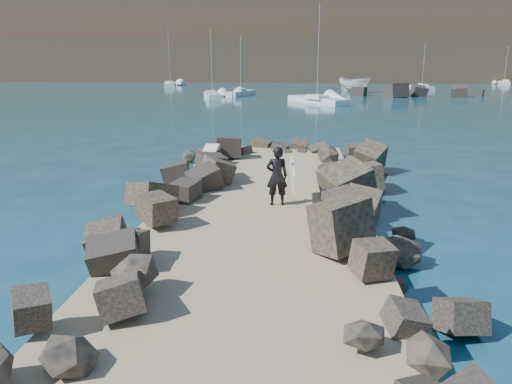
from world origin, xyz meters
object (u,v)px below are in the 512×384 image
surfboard_resting (207,158)px  sailboat_d (422,88)px  boat_imported (354,84)px  surfer_with_board (279,176)px

surfboard_resting → sailboat_d: bearing=72.9°
boat_imported → sailboat_d: 12.58m
sailboat_d → surfer_with_board: bearing=-106.2°
surfboard_resting → surfer_with_board: bearing=-55.1°
surfboard_resting → sailboat_d: size_ratio=0.30×
boat_imported → surfer_with_board: bearing=-140.1°
surfer_with_board → sailboat_d: 70.42m
boat_imported → surfer_with_board: 62.35m
boat_imported → sailboat_d: size_ratio=0.80×
boat_imported → surfer_with_board: (-8.54, -61.76, 0.37)m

